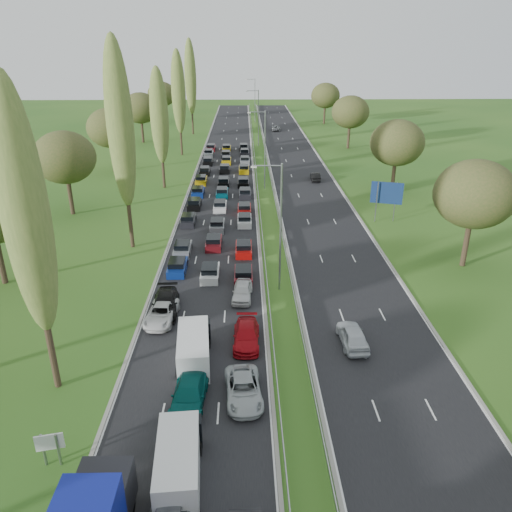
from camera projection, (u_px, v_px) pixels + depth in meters
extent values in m
plane|color=#255219|center=(264.00, 185.00, 81.06)|extent=(260.00, 260.00, 0.00)
cube|color=black|center=(223.00, 182.00, 83.21)|extent=(10.50, 215.00, 0.04)
cube|color=black|center=(304.00, 181.00, 83.50)|extent=(10.50, 215.00, 0.04)
cube|color=gray|center=(257.00, 178.00, 83.11)|extent=(0.06, 215.00, 0.32)
cube|color=gray|center=(270.00, 178.00, 83.16)|extent=(0.06, 215.00, 0.32)
cylinder|color=gray|center=(281.00, 230.00, 44.72)|extent=(0.18, 0.18, 12.00)
cylinder|color=gray|center=(265.00, 151.00, 76.85)|extent=(0.18, 0.18, 12.00)
cylinder|color=gray|center=(258.00, 118.00, 108.97)|extent=(0.18, 0.18, 12.00)
cylinder|color=gray|center=(255.00, 101.00, 141.10)|extent=(0.18, 0.18, 12.00)
cylinder|color=#2D2116|center=(50.00, 341.00, 32.47)|extent=(0.44, 0.44, 7.20)
ellipsoid|color=#597030|center=(25.00, 212.00, 28.98)|extent=(2.80, 2.80, 16.00)
cylinder|color=#2D2116|center=(129.00, 214.00, 55.28)|extent=(0.44, 0.44, 7.92)
ellipsoid|color=#597030|center=(120.00, 124.00, 51.44)|extent=(2.80, 2.80, 17.60)
cylinder|color=#2D2116|center=(163.00, 168.00, 78.51)|extent=(0.44, 0.44, 6.48)
ellipsoid|color=#597030|center=(159.00, 116.00, 75.37)|extent=(2.80, 2.80, 14.40)
cylinder|color=#2D2116|center=(181.00, 137.00, 101.31)|extent=(0.44, 0.44, 7.20)
ellipsoid|color=#597030|center=(178.00, 92.00, 97.83)|extent=(2.80, 2.80, 16.00)
cylinder|color=#2D2116|center=(192.00, 118.00, 124.12)|extent=(0.44, 0.44, 7.92)
ellipsoid|color=#597030|center=(190.00, 77.00, 120.28)|extent=(2.80, 2.80, 17.60)
cylinder|color=#2D2116|center=(0.00, 260.00, 47.39)|extent=(0.56, 0.56, 4.84)
cylinder|color=#2D2116|center=(71.00, 197.00, 66.67)|extent=(0.56, 0.56, 4.84)
ellipsoid|color=#38471E|center=(65.00, 157.00, 64.58)|extent=(8.00, 8.00, 6.80)
cylinder|color=#2D2116|center=(113.00, 158.00, 88.70)|extent=(0.56, 0.56, 4.84)
ellipsoid|color=#38471E|center=(110.00, 128.00, 86.61)|extent=(8.00, 8.00, 6.80)
cylinder|color=#2D2116|center=(143.00, 132.00, 114.40)|extent=(0.56, 0.56, 4.84)
ellipsoid|color=#38471E|center=(140.00, 108.00, 112.31)|extent=(8.00, 8.00, 6.80)
cylinder|color=#2D2116|center=(163.00, 113.00, 143.77)|extent=(0.56, 0.56, 4.84)
ellipsoid|color=#38471E|center=(162.00, 94.00, 141.68)|extent=(8.00, 8.00, 6.80)
cylinder|color=#2D2116|center=(466.00, 244.00, 51.16)|extent=(0.56, 0.56, 4.84)
ellipsoid|color=#38471E|center=(475.00, 194.00, 49.07)|extent=(8.00, 8.00, 6.80)
cylinder|color=#2D2116|center=(393.00, 178.00, 75.94)|extent=(0.56, 0.56, 4.84)
ellipsoid|color=#38471E|center=(397.00, 143.00, 73.85)|extent=(8.00, 8.00, 6.80)
cylinder|color=#2D2116|center=(349.00, 137.00, 108.07)|extent=(0.56, 0.56, 4.84)
ellipsoid|color=#38471E|center=(350.00, 112.00, 105.98)|extent=(8.00, 8.00, 6.80)
cylinder|color=#2D2116|center=(324.00, 115.00, 140.19)|extent=(0.56, 0.56, 4.84)
ellipsoid|color=#38471E|center=(325.00, 96.00, 138.10)|extent=(8.00, 8.00, 6.80)
cube|color=navy|center=(178.00, 268.00, 50.52)|extent=(1.75, 4.00, 0.80)
cube|color=slate|center=(183.00, 250.00, 54.85)|extent=(1.75, 4.00, 0.80)
cube|color=black|center=(188.00, 221.00, 63.65)|extent=(1.75, 4.00, 0.80)
cube|color=black|center=(194.00, 205.00, 69.96)|extent=(1.75, 4.00, 0.80)
cube|color=navy|center=(198.00, 193.00, 75.52)|extent=(1.75, 4.00, 0.80)
cube|color=#BF990C|center=(201.00, 181.00, 81.85)|extent=(1.75, 4.00, 0.80)
cube|color=black|center=(205.00, 172.00, 87.55)|extent=(1.75, 4.00, 0.80)
cube|color=black|center=(208.00, 162.00, 94.70)|extent=(1.75, 4.00, 0.80)
cube|color=#B2B7BC|center=(209.00, 154.00, 101.67)|extent=(1.75, 4.00, 0.80)
cube|color=#590F14|center=(211.00, 148.00, 106.71)|extent=(1.75, 4.00, 0.80)
cube|color=silver|center=(210.00, 274.00, 49.21)|extent=(1.75, 4.00, 0.80)
cube|color=#590F14|center=(214.00, 243.00, 56.57)|extent=(1.75, 4.00, 0.80)
cube|color=slate|center=(217.00, 226.00, 61.89)|extent=(1.75, 4.00, 0.80)
cube|color=silver|center=(220.00, 207.00, 69.03)|extent=(1.75, 4.00, 0.80)
cube|color=#053F4C|center=(222.00, 193.00, 75.11)|extent=(1.75, 4.00, 0.80)
cube|color=black|center=(224.00, 183.00, 80.75)|extent=(1.75, 4.00, 0.80)
cube|color=black|center=(225.00, 170.00, 89.07)|extent=(1.75, 4.00, 0.80)
cube|color=#BF990C|center=(227.00, 161.00, 95.44)|extent=(1.75, 4.00, 0.80)
cube|color=black|center=(226.00, 155.00, 100.26)|extent=(1.75, 4.00, 0.80)
cube|color=#BF990C|center=(227.00, 149.00, 106.22)|extent=(1.75, 4.00, 0.80)
cube|color=#590F14|center=(243.00, 276.00, 48.72)|extent=(1.75, 4.00, 0.80)
cube|color=#A50C0A|center=(244.00, 250.00, 54.89)|extent=(1.75, 4.00, 0.80)
cube|color=silver|center=(245.00, 221.00, 63.55)|extent=(1.75, 4.00, 0.80)
cube|color=#A50C0A|center=(244.00, 210.00, 67.80)|extent=(1.75, 4.00, 0.80)
cube|color=black|center=(245.00, 194.00, 74.79)|extent=(1.75, 4.00, 0.80)
cube|color=black|center=(243.00, 183.00, 80.62)|extent=(1.75, 4.00, 0.80)
cube|color=#BF990C|center=(244.00, 170.00, 88.85)|extent=(1.75, 4.00, 0.80)
cube|color=slate|center=(245.00, 161.00, 95.42)|extent=(1.75, 4.00, 0.80)
cube|color=black|center=(245.00, 153.00, 102.20)|extent=(1.75, 4.00, 0.80)
cube|color=black|center=(244.00, 148.00, 107.15)|extent=(1.75, 4.00, 0.80)
imported|color=silver|center=(161.00, 313.00, 41.51)|extent=(2.70, 5.13, 1.38)
imported|color=black|center=(165.00, 304.00, 42.85)|extent=(2.44, 5.46, 1.55)
imported|color=#054E4B|center=(189.00, 394.00, 31.90)|extent=(2.43, 5.30, 1.50)
imported|color=#C5BC0D|center=(197.00, 344.00, 37.30)|extent=(1.91, 4.28, 1.43)
imported|color=#A5ACAF|center=(244.00, 389.00, 32.43)|extent=(2.69, 5.15, 1.38)
imported|color=#A20911|center=(246.00, 335.00, 38.36)|extent=(2.11, 4.92, 1.41)
imported|color=silver|center=(242.00, 291.00, 45.11)|extent=(2.03, 4.37, 1.45)
imported|color=silver|center=(353.00, 336.00, 38.18)|extent=(2.00, 4.63, 1.56)
imported|color=black|center=(315.00, 177.00, 83.53)|extent=(1.46, 4.03, 1.32)
imported|color=slate|center=(276.00, 128.00, 130.42)|extent=(2.35, 4.83, 1.32)
cube|color=black|center=(105.00, 491.00, 24.05)|extent=(2.55, 2.30, 2.20)
cylinder|color=black|center=(107.00, 508.00, 24.42)|extent=(2.19, 1.00, 1.00)
cube|color=silver|center=(178.00, 464.00, 26.14)|extent=(2.20, 5.49, 2.20)
cube|color=black|center=(183.00, 432.00, 28.40)|extent=(2.14, 0.88, 1.76)
cylinder|color=black|center=(166.00, 450.00, 28.04)|extent=(0.27, 0.75, 0.75)
cylinder|color=black|center=(194.00, 502.00, 24.86)|extent=(0.27, 0.75, 0.75)
cube|color=silver|center=(194.00, 349.00, 35.90)|extent=(2.21, 5.52, 2.21)
cube|color=black|center=(196.00, 332.00, 38.17)|extent=(2.15, 0.88, 1.77)
cylinder|color=black|center=(184.00, 344.00, 37.81)|extent=(0.28, 0.75, 0.75)
cylinder|color=black|center=(205.00, 372.00, 34.61)|extent=(0.28, 0.75, 0.75)
cylinder|color=gray|center=(44.00, 450.00, 27.17)|extent=(0.16, 0.16, 2.10)
cylinder|color=gray|center=(58.00, 450.00, 27.19)|extent=(0.16, 0.16, 2.10)
cube|color=silver|center=(49.00, 442.00, 26.96)|extent=(1.49, 0.40, 1.00)
cylinder|color=gray|center=(376.00, 202.00, 63.82)|extent=(0.16, 0.16, 5.20)
cylinder|color=gray|center=(395.00, 202.00, 63.87)|extent=(0.16, 0.16, 5.20)
cube|color=navy|center=(387.00, 193.00, 63.37)|extent=(3.85, 1.29, 2.80)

